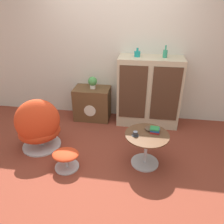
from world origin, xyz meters
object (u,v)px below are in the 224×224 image
at_px(ottoman, 66,157).
at_px(vase_leftmost, 137,54).
at_px(vase_inner_left, 165,53).
at_px(potted_plant, 93,82).
at_px(teacup, 135,134).
at_px(book_stack, 155,130).
at_px(sideboard, 149,92).
at_px(bowl, 150,128).
at_px(tv_console, 92,103).
at_px(egg_chair, 39,127).
at_px(coffee_table, 146,145).

bearing_deg(ottoman, vase_leftmost, 59.56).
height_order(vase_inner_left, potted_plant, vase_inner_left).
bearing_deg(teacup, ottoman, -167.68).
distance_m(ottoman, book_stack, 1.27).
bearing_deg(potted_plant, teacup, -55.63).
distance_m(sideboard, teacup, 1.25).
distance_m(sideboard, vase_leftmost, 0.71).
xyz_separation_m(potted_plant, bowl, (1.05, -1.08, -0.24)).
distance_m(tv_console, vase_leftmost, 1.27).
relative_size(egg_chair, bowl, 6.11).
relative_size(vase_leftmost, bowl, 1.01).
bearing_deg(sideboard, vase_leftmost, 179.07).
relative_size(tv_console, vase_inner_left, 3.38).
distance_m(tv_console, egg_chair, 1.23).
bearing_deg(potted_plant, tv_console, -178.44).
bearing_deg(bowl, sideboard, 91.56).
relative_size(book_stack, bowl, 0.98).
relative_size(ottoman, bowl, 2.59).
relative_size(potted_plant, bowl, 1.56).
relative_size(ottoman, vase_inner_left, 1.86).
bearing_deg(vase_inner_left, vase_leftmost, 180.00).
distance_m(vase_leftmost, vase_inner_left, 0.45).
distance_m(sideboard, egg_chair, 1.95).
xyz_separation_m(ottoman, teacup, (0.92, 0.20, 0.33)).
height_order(ottoman, bowl, bowl).
distance_m(vase_leftmost, teacup, 1.46).
distance_m(coffee_table, book_stack, 0.24).
distance_m(tv_console, potted_plant, 0.44).
height_order(sideboard, tv_console, sideboard).
relative_size(sideboard, vase_inner_left, 6.29).
relative_size(sideboard, tv_console, 1.86).
xyz_separation_m(egg_chair, potted_plant, (0.60, 1.08, 0.36)).
bearing_deg(tv_console, ottoman, -91.52).
bearing_deg(vase_leftmost, vase_inner_left, 0.00).
xyz_separation_m(vase_leftmost, vase_inner_left, (0.45, 0.00, 0.02)).
relative_size(ottoman, vase_leftmost, 2.57).
height_order(ottoman, teacup, teacup).
xyz_separation_m(sideboard, coffee_table, (-0.01, -1.19, -0.30)).
distance_m(egg_chair, teacup, 1.47).
bearing_deg(bowl, egg_chair, -179.92).
height_order(vase_leftmost, potted_plant, vase_leftmost).
distance_m(sideboard, vase_inner_left, 0.72).
xyz_separation_m(tv_console, coffee_table, (1.04, -1.21, 0.01)).
bearing_deg(tv_console, book_stack, -44.97).
relative_size(vase_leftmost, vase_inner_left, 0.73).
bearing_deg(sideboard, potted_plant, 178.82).
bearing_deg(egg_chair, sideboard, 33.21).
height_order(coffee_table, teacup, teacup).
height_order(egg_chair, vase_leftmost, vase_leftmost).
xyz_separation_m(ottoman, coffee_table, (1.08, 0.25, 0.14)).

